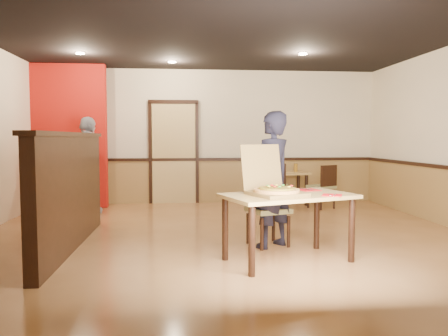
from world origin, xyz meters
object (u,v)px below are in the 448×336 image
Objects in this scene: diner_chair at (265,205)px; diner at (271,180)px; pizza_box at (274,189)px; condiment at (296,168)px; side_chair_right at (324,185)px; main_table at (288,204)px; side_chair_left at (275,184)px; side_table at (292,180)px; passerby at (88,165)px.

diner reaches higher than diner_chair.
condiment is at bearing 49.66° from pizza_box.
diner_chair reaches higher than side_chair_right.
pizza_box is (-0.18, -0.05, 0.18)m from main_table.
pizza_box is at bearing -112.95° from diner_chair.
main_table is 0.26m from pizza_box.
diner reaches higher than side_chair_left.
side_chair_right is at bearing 47.24° from main_table.
condiment is (1.25, 3.57, -0.10)m from diner.
passerby reaches higher than side_table.
passerby is 4.15m from condiment.
main_table is 4.38m from condiment.
diner_chair is at bearing 79.02° from main_table.
diner is at bearing -157.41° from passerby.
side_chair_right is (0.95, 0.01, -0.02)m from side_chair_left.
diner is (0.05, -0.14, 0.35)m from diner_chair.
passerby is (-3.48, -0.06, 0.39)m from side_chair_left.
condiment is (0.59, 0.75, 0.26)m from side_chair_left.
side_chair_right is at bearing 41.35° from pizza_box.
condiment is at bearing -91.56° from side_chair_right.
side_chair_left is 0.99m from condiment.
diner_chair is 1.38× the size of side_table.
diner_chair is 1.09× the size of side_chair_right.
diner_chair is 1.22× the size of pizza_box.
side_chair_left is at bearing -139.69° from diner.
side_chair_left is 2.92m from diner.
main_table is at bearing 38.61° from side_chair_right.
passerby reaches higher than diner_chair.
side_chair_right is 0.77m from side_table.
passerby is at bearing 105.46° from pizza_box.
side_chair_right is 1.12× the size of pizza_box.
passerby reaches higher than condiment.
side_chair_left is 3.50m from passerby.
pizza_box reaches higher than condiment.
condiment is (-0.36, 0.74, 0.29)m from side_chair_right.
side_chair_left is (0.71, 2.68, -0.02)m from diner_chair.
side_table is 4.03× the size of condiment.
side_chair_left is 0.95m from side_chair_right.
diner_chair is 3.83m from passerby.
main_table is at bearing 58.69° from diner.
main_table is 1.78× the size of side_chair_left.
diner_chair is 0.54× the size of diner.
condiment reaches higher than main_table.
side_chair_right is (1.55, 3.47, -0.18)m from main_table.
side_table is at bearing -144.77° from diner.
side_chair_right reaches higher than main_table.
main_table is at bearing -5.81° from pizza_box.
passerby is at bearing 118.44° from diner_chair.
side_chair_right is 0.50× the size of diner.
passerby is (-2.88, 3.40, 0.24)m from main_table.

